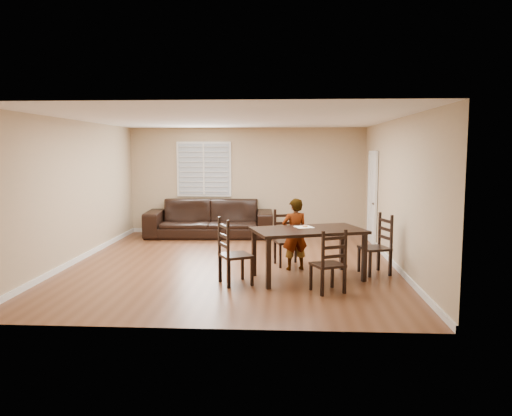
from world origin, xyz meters
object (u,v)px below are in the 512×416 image
at_px(donut, 305,226).
at_px(dining_table, 308,234).
at_px(chair_left, 228,255).
at_px(child, 295,234).
at_px(chair_right, 381,246).
at_px(sofa, 210,218).
at_px(chair_near, 286,239).
at_px(chair_far, 332,265).

bearing_deg(donut, dining_table, -77.64).
distance_m(chair_left, child, 1.52).
relative_size(chair_right, donut, 11.59).
bearing_deg(child, chair_left, 26.66).
height_order(dining_table, sofa, sofa).
bearing_deg(donut, chair_near, 109.71).
relative_size(child, sofa, 0.41).
bearing_deg(sofa, donut, -62.84).
xyz_separation_m(chair_near, chair_far, (0.67, -1.95, -0.03)).
xyz_separation_m(chair_near, chair_left, (-0.92, -1.52, 0.02)).
xyz_separation_m(chair_near, donut, (0.31, -0.88, 0.39)).
bearing_deg(chair_right, chair_far, -54.77).
bearing_deg(chair_left, chair_right, -97.01).
xyz_separation_m(dining_table, donut, (-0.04, 0.20, 0.11)).
relative_size(chair_near, child, 0.80).
bearing_deg(sofa, chair_near, -60.03).
distance_m(chair_far, chair_right, 1.63).
bearing_deg(chair_near, chair_left, -137.25).
bearing_deg(chair_near, dining_table, -87.63).
xyz_separation_m(child, donut, (0.16, -0.42, 0.22)).
distance_m(chair_far, chair_left, 1.65).
height_order(chair_left, chair_right, chair_left).
height_order(chair_left, child, child).
distance_m(chair_left, donut, 1.45).
height_order(chair_near, sofa, chair_near).
distance_m(donut, sofa, 4.40).
relative_size(chair_far, chair_left, 0.91).
relative_size(dining_table, sofa, 0.65).
relative_size(dining_table, chair_far, 2.08).
bearing_deg(child, chair_right, 155.00).
distance_m(chair_far, donut, 1.21).
xyz_separation_m(chair_far, chair_left, (-1.59, 0.43, 0.05)).
relative_size(dining_table, chair_left, 1.89).
distance_m(chair_near, child, 0.51).
bearing_deg(dining_table, child, 90.00).
bearing_deg(sofa, child, -61.86).
height_order(chair_far, chair_left, chair_left).
bearing_deg(chair_near, donut, -86.31).
xyz_separation_m(chair_far, donut, (-0.36, 1.08, 0.42)).
distance_m(child, sofa, 3.94).
distance_m(dining_table, chair_right, 1.38).
relative_size(chair_left, child, 0.83).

